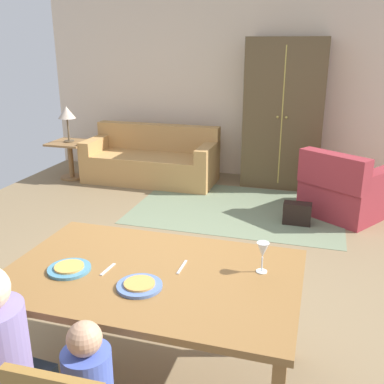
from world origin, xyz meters
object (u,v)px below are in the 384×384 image
object	(u,v)px
plate_near_child	(140,286)
wine_glass	(263,251)
plate_near_man	(69,269)
armoire	(284,114)
armchair	(345,190)
side_table	(70,155)
couch	(152,161)
dining_table	(152,282)
handbag	(297,214)
table_lamp	(67,114)
person_man	(6,376)

from	to	relation	value
plate_near_child	wine_glass	xyz separation A→B (m)	(0.61, 0.36, 0.12)
plate_near_man	armoire	xyz separation A→B (m)	(0.80, 4.47, 0.28)
wine_glass	plate_near_child	bearing A→B (deg)	-149.56
armchair	plate_near_child	bearing A→B (deg)	-109.16
armchair	side_table	distance (m)	4.05
couch	armoire	size ratio (longest dim) A/B	0.94
dining_table	handbag	bearing A→B (deg)	76.40
plate_near_child	dining_table	bearing A→B (deg)	90.00
plate_near_child	couch	world-z (taller)	couch
plate_near_man	couch	bearing A→B (deg)	105.09
side_table	table_lamp	size ratio (longest dim) A/B	1.07
side_table	armoire	bearing A→B (deg)	10.92
plate_near_man	handbag	distance (m)	3.24
person_man	armoire	bearing A→B (deg)	81.03
plate_near_child	couch	distance (m)	4.49
handbag	plate_near_child	bearing A→B (deg)	-102.82
plate_near_man	armoire	distance (m)	4.55
armoire	side_table	size ratio (longest dim) A/B	3.62
dining_table	handbag	world-z (taller)	dining_table
plate_near_man	couch	world-z (taller)	couch
wine_glass	person_man	size ratio (longest dim) A/B	0.17
person_man	armoire	xyz separation A→B (m)	(0.80, 5.07, 0.54)
armchair	side_table	bearing A→B (deg)	173.70
plate_near_child	table_lamp	xyz separation A→B (m)	(-2.82, 3.92, 0.24)
plate_near_child	table_lamp	size ratio (longest dim) A/B	0.46
dining_table	armchair	bearing A→B (deg)	69.87
armchair	couch	bearing A→B (deg)	165.82
plate_near_man	wine_glass	bearing A→B (deg)	15.52
armoire	table_lamp	size ratio (longest dim) A/B	3.89
plate_near_child	armchair	xyz separation A→B (m)	(1.21, 3.47, -0.45)
person_man	armoire	distance (m)	5.16
side_table	plate_near_child	bearing A→B (deg)	-54.23
plate_near_child	armoire	world-z (taller)	armoire
dining_table	couch	xyz separation A→B (m)	(-1.58, 4.00, -0.39)
plate_near_child	table_lamp	distance (m)	4.83
plate_near_child	armoire	size ratio (longest dim) A/B	0.12
wine_glass	person_man	xyz separation A→B (m)	(-1.08, -0.91, -0.38)
plate_near_man	person_man	size ratio (longest dim) A/B	0.23
side_table	table_lamp	world-z (taller)	table_lamp
plate_near_child	person_man	xyz separation A→B (m)	(-0.47, -0.55, -0.26)
person_man	armchair	size ratio (longest dim) A/B	0.93
plate_near_child	couch	size ratio (longest dim) A/B	0.13
plate_near_man	person_man	xyz separation A→B (m)	(0.00, -0.61, -0.26)
plate_near_child	armchair	distance (m)	3.70
handbag	armchair	bearing A→B (deg)	41.19
wine_glass	handbag	world-z (taller)	wine_glass
couch	wine_glass	bearing A→B (deg)	-60.15
wine_glass	side_table	world-z (taller)	wine_glass
wine_glass	table_lamp	size ratio (longest dim) A/B	0.34
armoire	handbag	size ratio (longest dim) A/B	6.56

